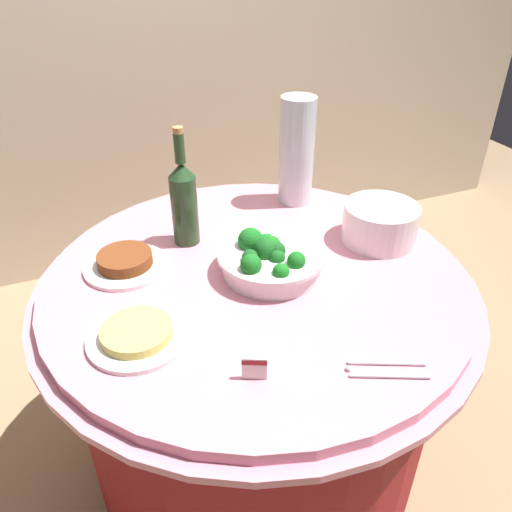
# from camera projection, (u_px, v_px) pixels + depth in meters

# --- Properties ---
(ground_plane) EXTENTS (6.00, 6.00, 0.00)m
(ground_plane) POSITION_uv_depth(u_px,v_px,m) (256.00, 450.00, 1.72)
(ground_plane) COLOR #9E7F5B
(buffet_table) EXTENTS (1.16, 1.16, 0.74)m
(buffet_table) POSITION_uv_depth(u_px,v_px,m) (256.00, 371.00, 1.52)
(buffet_table) COLOR maroon
(buffet_table) RESTS_ON ground_plane
(broccoli_bowl) EXTENTS (0.28, 0.28, 0.11)m
(broccoli_bowl) POSITION_uv_depth(u_px,v_px,m) (270.00, 259.00, 1.29)
(broccoli_bowl) COLOR white
(broccoli_bowl) RESTS_ON buffet_table
(plate_stack) EXTENTS (0.21, 0.21, 0.11)m
(plate_stack) POSITION_uv_depth(u_px,v_px,m) (380.00, 223.00, 1.42)
(plate_stack) COLOR white
(plate_stack) RESTS_ON buffet_table
(wine_bottle) EXTENTS (0.07, 0.07, 0.34)m
(wine_bottle) POSITION_uv_depth(u_px,v_px,m) (184.00, 201.00, 1.38)
(wine_bottle) COLOR #234121
(wine_bottle) RESTS_ON buffet_table
(decorative_fruit_vase) EXTENTS (0.11, 0.11, 0.34)m
(decorative_fruit_vase) POSITION_uv_depth(u_px,v_px,m) (296.00, 158.00, 1.59)
(decorative_fruit_vase) COLOR silver
(decorative_fruit_vase) RESTS_ON buffet_table
(serving_tongs) EXTENTS (0.16, 0.11, 0.01)m
(serving_tongs) POSITION_uv_depth(u_px,v_px,m) (384.00, 370.00, 1.02)
(serving_tongs) COLOR silver
(serving_tongs) RESTS_ON buffet_table
(food_plate_stir_fry) EXTENTS (0.22, 0.22, 0.04)m
(food_plate_stir_fry) POSITION_uv_depth(u_px,v_px,m) (125.00, 262.00, 1.32)
(food_plate_stir_fry) COLOR white
(food_plate_stir_fry) RESTS_ON buffet_table
(food_plate_noodles) EXTENTS (0.22, 0.22, 0.03)m
(food_plate_noodles) POSITION_uv_depth(u_px,v_px,m) (137.00, 335.00, 1.09)
(food_plate_noodles) COLOR white
(food_plate_noodles) RESTS_ON buffet_table
(label_placard_front) EXTENTS (0.05, 0.03, 0.05)m
(label_placard_front) POSITION_uv_depth(u_px,v_px,m) (254.00, 367.00, 0.99)
(label_placard_front) COLOR white
(label_placard_front) RESTS_ON buffet_table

